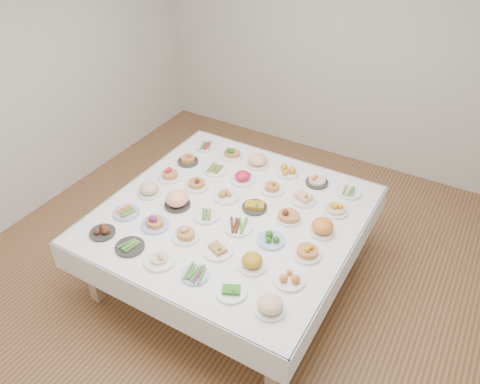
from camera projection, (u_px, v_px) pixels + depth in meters
The scene contains 38 objects.
room_envelope at pixel (241, 97), 3.48m from camera, with size 5.02×5.02×2.81m.
display_table at pixel (231, 219), 4.14m from camera, with size 2.16×2.16×0.75m.
dish_0 at pixel (102, 230), 3.85m from camera, with size 0.21×0.21×0.09m.
dish_1 at pixel (130, 246), 3.73m from camera, with size 0.23×0.23×0.06m.
dish_2 at pixel (159, 257), 3.58m from camera, with size 0.24×0.24×0.12m.
dish_3 at pixel (195, 274), 3.48m from camera, with size 0.21×0.21×0.05m.
dish_4 at pixel (231, 290), 3.35m from camera, with size 0.22×0.22×0.09m.
dish_5 at pixel (270, 304), 3.20m from camera, with size 0.25×0.25×0.14m.
dish_6 at pixel (126, 212), 4.07m from camera, with size 0.23×0.23×0.05m.
dish_7 at pixel (155, 220), 3.92m from camera, with size 0.24×0.24×0.14m.
dish_8 at pixel (185, 232), 3.80m from camera, with size 0.24×0.23×0.14m.
dish_9 at pixel (218, 249), 3.68m from camera, with size 0.24×0.24×0.09m.
dish_10 at pixel (252, 261), 3.54m from camera, with size 0.22×0.22×0.12m.
dish_11 at pixel (290, 277), 3.43m from camera, with size 0.24×0.24×0.10m.
dish_12 at pixel (149, 189), 4.28m from camera, with size 0.21×0.21×0.13m.
dish_13 at pixel (177, 199), 4.13m from camera, with size 0.27×0.27×0.15m.
dish_14 at pixel (206, 215), 4.04m from camera, with size 0.22×0.22×0.05m.
dish_15 at pixel (238, 226), 3.91m from camera, with size 0.27×0.25×0.06m.
dish_16 at pixel (271, 238), 3.78m from camera, with size 0.23×0.23×0.09m.
dish_17 at pixel (307, 250), 3.64m from camera, with size 0.22×0.22×0.13m.
dish_18 at pixel (170, 174), 4.49m from camera, with size 0.22×0.22×0.12m.
dish_19 at pixel (196, 182), 4.37m from camera, with size 0.23×0.23×0.13m.
dish_20 at pixel (226, 194), 4.25m from camera, with size 0.24×0.24×0.10m.
dish_21 at pixel (255, 205), 4.12m from camera, with size 0.22×0.22×0.10m.
dish_22 at pixel (289, 214), 3.98m from camera, with size 0.21×0.21×0.13m.
dish_23 at pixel (322, 227), 3.85m from camera, with size 0.23×0.23×0.13m.
dish_24 at pixel (188, 158), 4.71m from camera, with size 0.21×0.21×0.12m.
dish_25 at pixel (215, 169), 4.61m from camera, with size 0.24×0.24×0.05m.
dish_26 at pixel (243, 176), 4.45m from camera, with size 0.24×0.24×0.13m.
dish_27 at pixel (272, 186), 4.33m from camera, with size 0.22×0.22×0.12m.
dish_28 at pixel (303, 197), 4.21m from camera, with size 0.23×0.23×0.10m.
dish_29 at pixel (336, 206), 4.07m from camera, with size 0.23×0.23×0.13m.
dish_30 at pixel (206, 146), 4.96m from camera, with size 0.21×0.21×0.05m.
dish_31 at pixel (232, 152), 4.79m from camera, with size 0.23×0.23×0.14m.
dish_32 at pixel (258, 160), 4.67m from camera, with size 0.22×0.22×0.13m.
dish_33 at pixel (287, 171), 4.56m from camera, with size 0.21×0.21×0.09m.
dish_34 at pixel (317, 179), 4.42m from camera, with size 0.21×0.21×0.11m.
dish_35 at pixel (349, 192), 4.31m from camera, with size 0.22×0.22×0.05m.
Camera 1 is at (1.62, -2.78, 3.35)m, focal length 35.00 mm.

